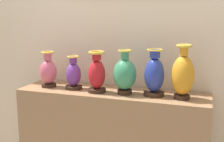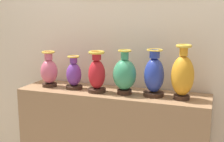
# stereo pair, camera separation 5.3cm
# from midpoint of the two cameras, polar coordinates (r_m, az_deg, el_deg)

# --- Properties ---
(back_wall) EXTENTS (4.26, 0.14, 3.20)m
(back_wall) POSITION_cam_midpoint_polar(r_m,az_deg,el_deg) (2.57, 1.29, 11.40)
(back_wall) COLOR beige
(back_wall) RESTS_ON ground_plane
(vase_rose) EXTENTS (0.14, 0.14, 0.31)m
(vase_rose) POSITION_cam_midpoint_polar(r_m,az_deg,el_deg) (2.59, -12.74, -0.07)
(vase_rose) COLOR #382319
(vase_rose) RESTS_ON display_shelf
(vase_violet) EXTENTS (0.14, 0.14, 0.28)m
(vase_violet) POSITION_cam_midpoint_polar(r_m,az_deg,el_deg) (2.49, -8.04, -0.74)
(vase_violet) COLOR #382319
(vase_violet) RESTS_ON display_shelf
(vase_crimson) EXTENTS (0.14, 0.14, 0.33)m
(vase_crimson) POSITION_cam_midpoint_polar(r_m,az_deg,el_deg) (2.36, -3.59, -0.53)
(vase_crimson) COLOR #382319
(vase_crimson) RESTS_ON display_shelf
(vase_jade) EXTENTS (0.18, 0.18, 0.35)m
(vase_jade) POSITION_cam_midpoint_polar(r_m,az_deg,el_deg) (2.30, 1.81, -0.69)
(vase_jade) COLOR #382319
(vase_jade) RESTS_ON display_shelf
(vase_cobalt) EXTENTS (0.16, 0.16, 0.36)m
(vase_cobalt) POSITION_cam_midpoint_polar(r_m,az_deg,el_deg) (2.27, 7.48, -0.83)
(vase_cobalt) COLOR #382319
(vase_cobalt) RESTS_ON display_shelf
(vase_amber) EXTENTS (0.17, 0.17, 0.41)m
(vase_amber) POSITION_cam_midpoint_polar(r_m,az_deg,el_deg) (2.22, 12.82, -0.74)
(vase_amber) COLOR #382319
(vase_amber) RESTS_ON display_shelf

